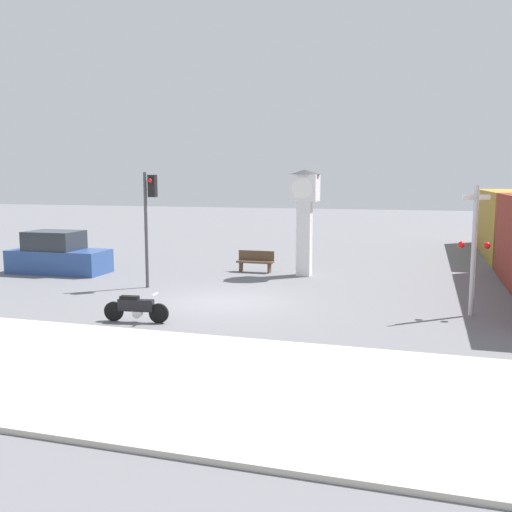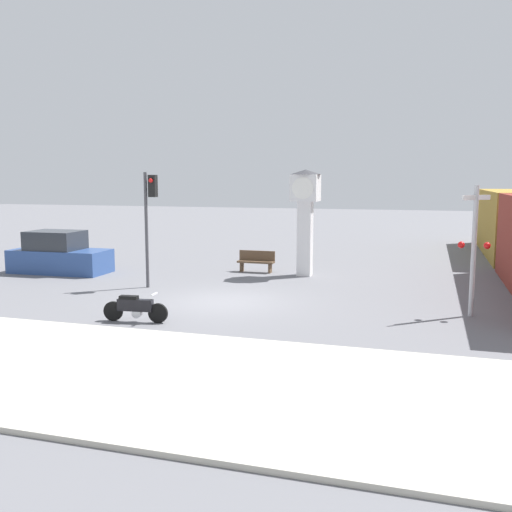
# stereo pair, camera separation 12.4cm
# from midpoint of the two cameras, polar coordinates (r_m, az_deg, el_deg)

# --- Properties ---
(ground_plane) EXTENTS (120.00, 120.00, 0.00)m
(ground_plane) POSITION_cam_midpoint_polar(r_m,az_deg,el_deg) (18.76, -3.38, -4.62)
(ground_plane) COLOR slate
(sidewalk_strip) EXTENTS (36.00, 6.00, 0.10)m
(sidewalk_strip) POSITION_cam_midpoint_polar(r_m,az_deg,el_deg) (12.48, -14.95, -11.00)
(sidewalk_strip) COLOR #BCB7A8
(sidewalk_strip) RESTS_ON ground_plane
(motorcycle) EXTENTS (1.90, 0.43, 0.84)m
(motorcycle) POSITION_cam_midpoint_polar(r_m,az_deg,el_deg) (16.44, -12.14, -5.11)
(motorcycle) COLOR black
(motorcycle) RESTS_ON ground_plane
(clock_tower) EXTENTS (1.31, 1.31, 4.39)m
(clock_tower) POSITION_cam_midpoint_polar(r_m,az_deg,el_deg) (23.62, 4.74, 5.07)
(clock_tower) COLOR white
(clock_tower) RESTS_ON ground_plane
(traffic_light) EXTENTS (0.50, 0.35, 4.25)m
(traffic_light) POSITION_cam_midpoint_polar(r_m,az_deg,el_deg) (21.22, -10.81, 4.65)
(traffic_light) COLOR #47474C
(traffic_light) RESTS_ON ground_plane
(railroad_crossing_signal) EXTENTS (0.90, 0.82, 3.83)m
(railroad_crossing_signal) POSITION_cam_midpoint_polar(r_m,az_deg,el_deg) (17.68, 20.78, 0.99)
(railroad_crossing_signal) COLOR #B7B7BC
(railroad_crossing_signal) RESTS_ON ground_plane
(bench) EXTENTS (1.60, 0.44, 0.92)m
(bench) POSITION_cam_midpoint_polar(r_m,az_deg,el_deg) (24.67, -0.19, -0.48)
(bench) COLOR brown
(bench) RESTS_ON ground_plane
(parked_car) EXTENTS (4.25, 1.91, 1.80)m
(parked_car) POSITION_cam_midpoint_polar(r_m,az_deg,el_deg) (25.91, -19.33, 0.06)
(parked_car) COLOR #2D4C8C
(parked_car) RESTS_ON ground_plane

